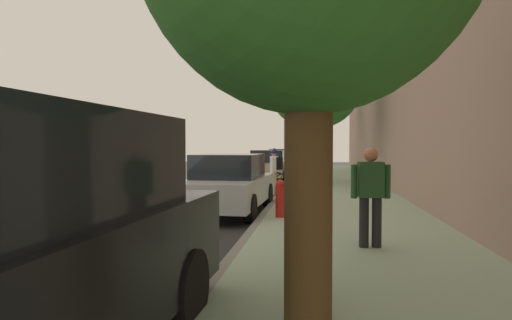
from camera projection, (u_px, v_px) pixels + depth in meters
ground at (222, 193)px, 16.38m from camera, size 63.46×63.46×0.00m
sidewalk at (337, 192)px, 15.82m from camera, size 3.78×39.66×0.14m
curb_edge at (282, 192)px, 16.08m from camera, size 0.16×39.66×0.14m
lane_stripe_centre at (142, 191)px, 16.98m from camera, size 0.14×40.00×0.01m
lane_stripe_bike_edge at (242, 193)px, 16.28m from camera, size 0.12×39.66×0.01m
building_facade at (400, 109)px, 15.44m from camera, size 0.50×39.66×6.04m
parked_sedan_silver_second at (229, 184)px, 11.39m from camera, size 1.96×4.46×1.52m
parked_sedan_tan_mid at (269, 166)px, 22.09m from camera, size 1.94×4.45×1.52m
parked_sedan_white_far at (282, 160)px, 30.88m from camera, size 1.94×4.45×1.52m
bicycle_at_curb at (270, 182)px, 16.32m from camera, size 1.74×0.54×0.79m
cyclist_with_backpack at (275, 166)px, 15.82m from camera, size 0.44×0.62×1.65m
street_tree_mid_block at (314, 94)px, 18.74m from camera, size 3.69×3.69×5.29m
street_tree_far_end at (315, 100)px, 26.67m from camera, size 3.18×3.18×5.88m
pedestrian_on_phone at (371, 192)px, 6.91m from camera, size 0.62×0.28×1.56m
fire_hydrant at (280, 198)px, 9.85m from camera, size 0.22×0.22×0.84m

